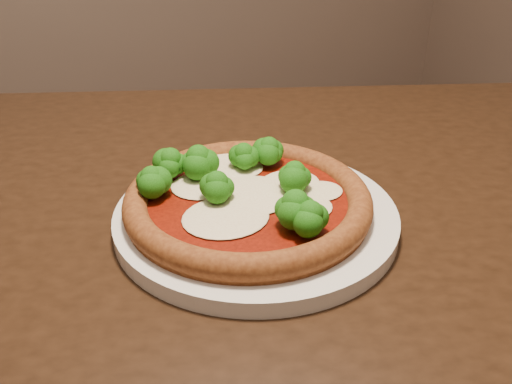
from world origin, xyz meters
name	(u,v)px	position (x,y,z in m)	size (l,w,h in m)	color
dining_table	(248,291)	(0.15, 0.14, 0.66)	(1.48, 1.28, 0.75)	black
plate	(256,217)	(0.16, 0.15, 0.76)	(0.31, 0.31, 0.02)	silver
pizza	(246,196)	(0.15, 0.15, 0.78)	(0.27, 0.27, 0.06)	brown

